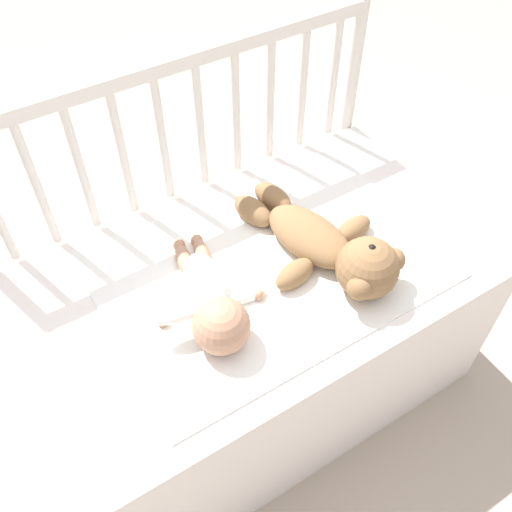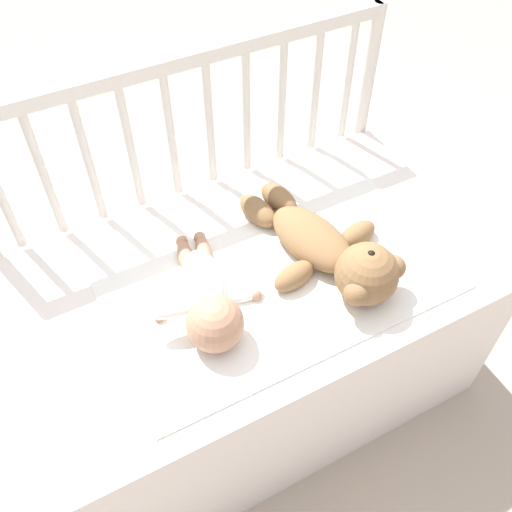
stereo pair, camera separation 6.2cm
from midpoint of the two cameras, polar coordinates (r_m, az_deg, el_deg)
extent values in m
plane|color=tan|center=(1.86, -0.97, -12.13)|extent=(12.00, 12.00, 0.00)
cube|color=white|center=(1.63, -1.09, -7.60)|extent=(1.17, 0.69, 0.54)
cylinder|color=beige|center=(1.92, 7.83, 11.36)|extent=(0.04, 0.04, 0.94)
cube|color=beige|center=(1.42, -9.59, 18.43)|extent=(1.13, 0.03, 0.04)
cylinder|color=beige|center=(1.46, -22.20, 6.40)|extent=(0.02, 0.02, 0.37)
cylinder|color=beige|center=(1.47, -18.25, 8.07)|extent=(0.02, 0.02, 0.37)
cylinder|color=beige|center=(1.49, -14.34, 9.68)|extent=(0.02, 0.02, 0.37)
cylinder|color=beige|center=(1.51, -10.50, 11.20)|extent=(0.02, 0.02, 0.37)
cylinder|color=beige|center=(1.55, -6.76, 12.62)|extent=(0.02, 0.02, 0.37)
cylinder|color=beige|center=(1.58, -3.15, 13.92)|extent=(0.02, 0.02, 0.37)
cylinder|color=beige|center=(1.63, 0.30, 15.11)|extent=(0.02, 0.02, 0.37)
cylinder|color=beige|center=(1.68, 3.60, 16.18)|extent=(0.02, 0.02, 0.37)
cylinder|color=beige|center=(1.74, 6.72, 17.14)|extent=(0.02, 0.02, 0.37)
cube|color=white|center=(1.43, -0.07, -0.90)|extent=(0.83, 0.58, 0.01)
ellipsoid|color=olive|center=(1.44, 4.05, 2.07)|extent=(0.18, 0.28, 0.09)
sphere|color=olive|center=(1.34, 9.77, -1.23)|extent=(0.15, 0.15, 0.15)
sphere|color=tan|center=(1.31, 10.00, -0.08)|extent=(0.06, 0.06, 0.06)
sphere|color=black|center=(1.29, 10.16, 0.67)|extent=(0.02, 0.02, 0.02)
sphere|color=olive|center=(1.37, 12.24, -0.42)|extent=(0.06, 0.06, 0.06)
sphere|color=olive|center=(1.30, 8.97, -3.17)|extent=(0.06, 0.06, 0.06)
ellipsoid|color=olive|center=(1.49, 8.53, 2.60)|extent=(0.13, 0.08, 0.06)
ellipsoid|color=olive|center=(1.37, 2.61, -1.84)|extent=(0.13, 0.08, 0.06)
ellipsoid|color=olive|center=(1.55, 0.54, 5.81)|extent=(0.09, 0.14, 0.06)
ellipsoid|color=olive|center=(1.51, -1.51, 4.50)|extent=(0.09, 0.14, 0.06)
ellipsoid|color=white|center=(1.34, -6.51, -2.80)|extent=(0.13, 0.20, 0.09)
sphere|color=tan|center=(1.25, -4.94, -7.01)|extent=(0.13, 0.13, 0.13)
ellipsoid|color=white|center=(1.35, -2.57, -4.11)|extent=(0.12, 0.06, 0.03)
ellipsoid|color=white|center=(1.26, -9.16, -5.88)|extent=(0.12, 0.06, 0.03)
sphere|color=tan|center=(1.35, -1.13, -3.92)|extent=(0.03, 0.03, 0.03)
sphere|color=tan|center=(1.33, -10.64, -6.44)|extent=(0.03, 0.03, 0.03)
ellipsoid|color=tan|center=(1.43, -6.59, 0.00)|extent=(0.06, 0.12, 0.04)
ellipsoid|color=tan|center=(1.43, -8.43, -0.47)|extent=(0.06, 0.12, 0.04)
sphere|color=tan|center=(1.47, -7.14, 1.51)|extent=(0.03, 0.03, 0.03)
sphere|color=tan|center=(1.47, -8.93, 1.06)|extent=(0.03, 0.03, 0.03)
camera|label=1|loc=(0.03, -91.31, -1.51)|focal=40.00mm
camera|label=2|loc=(0.03, 88.69, 1.51)|focal=40.00mm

